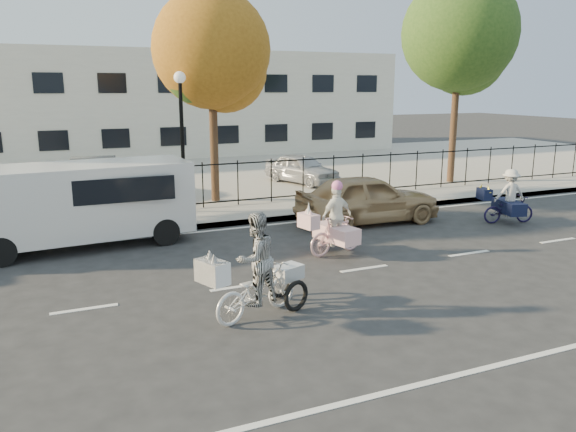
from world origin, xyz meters
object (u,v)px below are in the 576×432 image
gold_sedan (368,199)px  lot_car_c (94,179)px  zebra_trike (256,277)px  unicorn_bike (335,227)px  lamppost (181,117)px  lot_car_d (302,169)px  white_van (75,202)px  bull_bike (508,202)px

gold_sedan → lot_car_c: lot_car_c is taller
gold_sedan → zebra_trike: bearing=136.5°
unicorn_bike → lot_car_c: unicorn_bike is taller
zebra_trike → lot_car_c: size_ratio=0.50×
unicorn_bike → zebra_trike: bearing=120.2°
lamppost → lot_car_c: lamppost is taller
zebra_trike → lot_car_c: (-1.76, 11.73, 0.14)m
unicorn_bike → lot_car_d: bearing=-32.0°
lamppost → unicorn_bike: lamppost is taller
lamppost → lot_car_d: lamppost is taller
gold_sedan → lot_car_d: size_ratio=1.25×
unicorn_bike → white_van: (-5.76, 3.21, 0.49)m
lamppost → white_van: bearing=-145.4°
lamppost → unicorn_bike: bearing=-66.2°
white_van → gold_sedan: bearing=-9.6°
lamppost → lot_car_d: 7.10m
lot_car_c → lot_car_d: (8.11, 0.14, -0.13)m
zebra_trike → unicorn_bike: size_ratio=1.18×
bull_bike → lot_car_d: 8.78m
gold_sedan → lamppost: bearing=60.8°
unicorn_bike → lot_car_c: bearing=16.4°
unicorn_bike → bull_bike: bearing=-94.9°
lamppost → unicorn_bike: (2.43, -5.51, -2.43)m
white_van → lot_car_d: white_van is taller
zebra_trike → lot_car_d: bearing=-49.5°
zebra_trike → white_van: size_ratio=0.36×
bull_bike → lamppost: bearing=76.4°
zebra_trike → lamppost: bearing=-25.9°
gold_sedan → lot_car_d: gold_sedan is taller
lamppost → gold_sedan: bearing=-31.7°
white_van → lot_car_c: 5.76m
lot_car_c → lot_car_d: 8.12m
unicorn_bike → gold_sedan: (2.43, 2.51, 0.07)m
white_van → gold_sedan: (8.19, -0.70, -0.43)m
lamppost → lot_car_d: size_ratio=1.24×
unicorn_bike → bull_bike: 6.36m
bull_bike → white_van: (-12.07, 2.41, 0.52)m
zebra_trike → bull_bike: (9.40, 3.63, -0.08)m
zebra_trike → lot_car_c: bearing=-12.8°
gold_sedan → lot_car_c: 9.69m
lamppost → lot_car_c: 4.73m
white_van → lot_car_d: 10.74m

